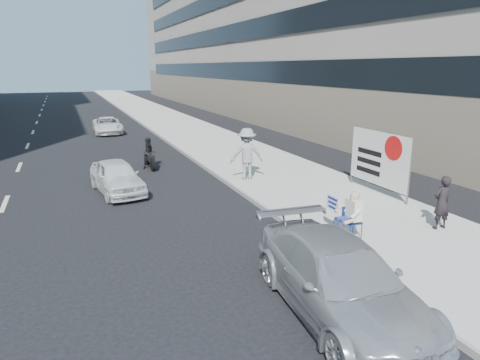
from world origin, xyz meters
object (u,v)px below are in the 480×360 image
pedestrian_woman (442,202)px  white_sedan_far (108,125)px  protest_banner (379,159)px  parked_sedan (339,279)px  jogger (247,154)px  seated_protester (349,213)px  motorcycle (150,155)px  white_sedan_near (117,177)px

pedestrian_woman → white_sedan_far: 24.04m
protest_banner → parked_sedan: 8.20m
jogger → pedestrian_woman: size_ratio=1.35×
seated_protester → jogger: size_ratio=0.63×
motorcycle → parked_sedan: bearing=-88.6°
jogger → white_sedan_far: jogger is taller
parked_sedan → motorcycle: bearing=99.4°
white_sedan_near → protest_banner: bearing=-33.5°
seated_protester → white_sedan_far: 23.07m
pedestrian_woman → white_sedan_near: (-7.87, 7.63, -0.30)m
protest_banner → white_sedan_near: 9.55m
white_sedan_near → white_sedan_far: white_sedan_near is taller
parked_sedan → motorcycle: size_ratio=2.36×
white_sedan_near → jogger: bearing=-13.9°
seated_protester → jogger: (0.01, 6.76, 0.31)m
jogger → pedestrian_woman: 7.66m
protest_banner → seated_protester: bearing=-138.3°
jogger → pedestrian_woman: (2.85, -7.10, -0.27)m
parked_sedan → motorcycle: (-1.00, 13.46, -0.06)m
white_sedan_far → protest_banner: bearing=-68.2°
jogger → motorcycle: (-3.14, 4.05, -0.55)m
pedestrian_woman → parked_sedan: bearing=24.5°
white_sedan_far → motorcycle: 11.96m
parked_sedan → jogger: bearing=82.3°
white_sedan_far → seated_protester: bearing=-79.4°
white_sedan_far → motorcycle: (0.69, -11.94, 0.08)m
seated_protester → white_sedan_far: seated_protester is taller
pedestrian_woman → protest_banner: 3.63m
motorcycle → jogger: bearing=-55.0°
seated_protester → motorcycle: size_ratio=0.64×
protest_banner → white_sedan_near: protest_banner is taller
protest_banner → parked_sedan: (-5.72, -5.83, -0.70)m
white_sedan_near → white_sedan_far: size_ratio=0.89×
pedestrian_woman → white_sedan_far: (-6.68, 23.09, -0.35)m
pedestrian_woman → protest_banner: protest_banner is taller
pedestrian_woman → motorcycle: bearing=-62.0°
pedestrian_woman → parked_sedan: pedestrian_woman is taller
parked_sedan → protest_banner: bearing=50.8°
seated_protester → white_sedan_near: seated_protester is taller
pedestrian_woman → protest_banner: (0.72, 3.53, 0.49)m
jogger → white_sedan_near: (-5.02, 0.53, -0.57)m
jogger → parked_sedan: jogger is taller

